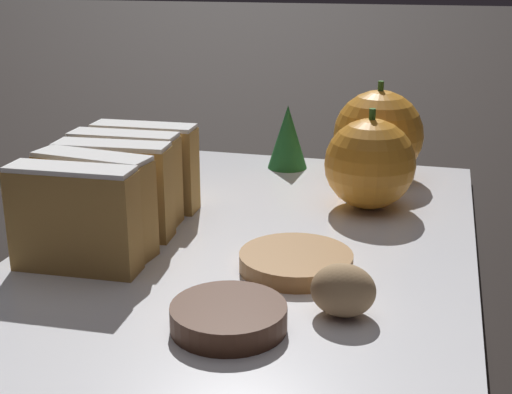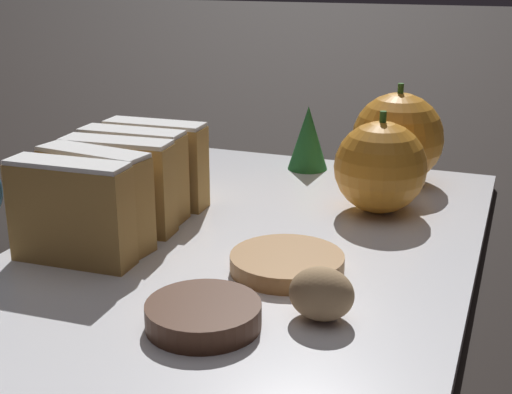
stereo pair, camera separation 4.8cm
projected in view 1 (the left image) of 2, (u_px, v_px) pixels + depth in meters
name	position (u px, v px, depth m)	size (l,w,h in m)	color
ground_plane	(256.00, 254.00, 0.50)	(6.00, 6.00, 0.00)	black
serving_platter	(256.00, 246.00, 0.49)	(0.29, 0.43, 0.01)	white
stollen_slice_front	(74.00, 219.00, 0.43)	(0.08, 0.03, 0.07)	#B28442
stollen_slice_second	(95.00, 204.00, 0.46)	(0.08, 0.03, 0.07)	#B28442
stollen_slice_third	(114.00, 190.00, 0.49)	(0.08, 0.03, 0.07)	#B28442
stollen_slice_fourth	(126.00, 178.00, 0.52)	(0.08, 0.03, 0.07)	#B28442
stollen_slice_fifth	(145.00, 167.00, 0.54)	(0.08, 0.03, 0.07)	#B28442
orange_near	(370.00, 164.00, 0.54)	(0.07, 0.07, 0.08)	orange
orange_far	(378.00, 135.00, 0.62)	(0.08, 0.08, 0.09)	orange
walnut	(343.00, 290.00, 0.38)	(0.04, 0.03, 0.03)	tan
chocolate_cookie	(229.00, 317.00, 0.37)	(0.06, 0.06, 0.01)	#472819
gingerbread_cookie	(296.00, 261.00, 0.44)	(0.07, 0.07, 0.01)	#A3703D
evergreen_sprig	(288.00, 137.00, 0.65)	(0.04, 0.04, 0.06)	#23662D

